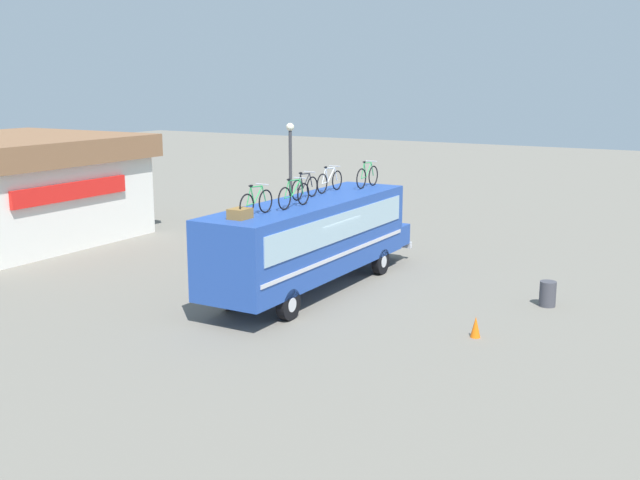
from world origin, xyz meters
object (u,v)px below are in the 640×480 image
(bus, at_px, (312,237))
(traffic_cone, at_px, (476,327))
(luggage_bag_1, at_px, (240,214))
(rooftop_bicycle_5, at_px, (367,176))
(rooftop_bicycle_2, at_px, (294,195))
(rooftop_bicycle_1, at_px, (256,202))
(trash_bin, at_px, (548,294))
(street_lamp, at_px, (290,169))
(rooftop_bicycle_3, at_px, (305,187))
(rooftop_bicycle_4, at_px, (330,181))

(bus, relative_size, traffic_cone, 18.16)
(luggage_bag_1, relative_size, rooftop_bicycle_5, 0.36)
(rooftop_bicycle_2, height_order, rooftop_bicycle_5, rooftop_bicycle_5)
(rooftop_bicycle_1, height_order, rooftop_bicycle_5, rooftop_bicycle_5)
(trash_bin, height_order, traffic_cone, trash_bin)
(traffic_cone, bearing_deg, street_lamp, 53.51)
(bus, height_order, street_lamp, street_lamp)
(rooftop_bicycle_5, height_order, trash_bin, rooftop_bicycle_5)
(rooftop_bicycle_1, relative_size, rooftop_bicycle_3, 1.01)
(rooftop_bicycle_1, distance_m, rooftop_bicycle_3, 3.43)
(rooftop_bicycle_1, distance_m, rooftop_bicycle_5, 6.89)
(rooftop_bicycle_5, height_order, traffic_cone, rooftop_bicycle_5)
(bus, bearing_deg, rooftop_bicycle_2, -170.08)
(rooftop_bicycle_4, relative_size, rooftop_bicycle_5, 1.03)
(traffic_cone, relative_size, street_lamp, 0.12)
(bus, bearing_deg, rooftop_bicycle_4, 12.15)
(rooftop_bicycle_1, height_order, trash_bin, rooftop_bicycle_1)
(rooftop_bicycle_2, relative_size, rooftop_bicycle_3, 1.09)
(rooftop_bicycle_4, xyz_separation_m, trash_bin, (0.19, -7.68, -3.05))
(rooftop_bicycle_3, bearing_deg, rooftop_bicycle_1, -173.04)
(bus, relative_size, rooftop_bicycle_3, 6.53)
(luggage_bag_1, xyz_separation_m, rooftop_bicycle_5, (7.59, -0.22, 0.26))
(traffic_cone, xyz_separation_m, street_lamp, (8.25, 11.15, 2.85))
(luggage_bag_1, xyz_separation_m, trash_bin, (6.07, -7.29, -2.81))
(luggage_bag_1, height_order, rooftop_bicycle_1, rooftop_bicycle_1)
(bus, distance_m, traffic_cone, 6.76)
(bus, relative_size, rooftop_bicycle_5, 6.26)
(bus, height_order, rooftop_bicycle_2, rooftop_bicycle_2)
(bus, bearing_deg, rooftop_bicycle_3, 72.79)
(traffic_cone, bearing_deg, rooftop_bicycle_2, 86.87)
(rooftop_bicycle_1, bearing_deg, rooftop_bicycle_2, -6.87)
(rooftop_bicycle_5, bearing_deg, rooftop_bicycle_4, 160.19)
(rooftop_bicycle_4, bearing_deg, street_lamp, 44.79)
(luggage_bag_1, bearing_deg, rooftop_bicycle_4, 3.81)
(trash_bin, bearing_deg, rooftop_bicycle_5, 77.85)
(bus, relative_size, rooftop_bicycle_4, 6.09)
(bus, xyz_separation_m, rooftop_bicycle_1, (-3.29, -0.06, 1.63))
(rooftop_bicycle_1, height_order, rooftop_bicycle_2, rooftop_bicycle_2)
(trash_bin, bearing_deg, rooftop_bicycle_1, 126.65)
(luggage_bag_1, height_order, rooftop_bicycle_4, rooftop_bicycle_4)
(traffic_cone, bearing_deg, bus, 73.29)
(bus, distance_m, luggage_bag_1, 4.23)
(rooftop_bicycle_1, bearing_deg, rooftop_bicycle_5, -1.21)
(rooftop_bicycle_2, xyz_separation_m, trash_bin, (3.64, -7.01, -3.05))
(rooftop_bicycle_4, xyz_separation_m, rooftop_bicycle_5, (1.71, -0.62, 0.02))
(bus, xyz_separation_m, rooftop_bicycle_4, (1.88, 0.41, 1.63))
(rooftop_bicycle_2, distance_m, trash_bin, 8.46)
(rooftop_bicycle_2, bearing_deg, rooftop_bicycle_4, 11.14)
(rooftop_bicycle_1, relative_size, trash_bin, 2.08)
(bus, height_order, rooftop_bicycle_1, rooftop_bicycle_1)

